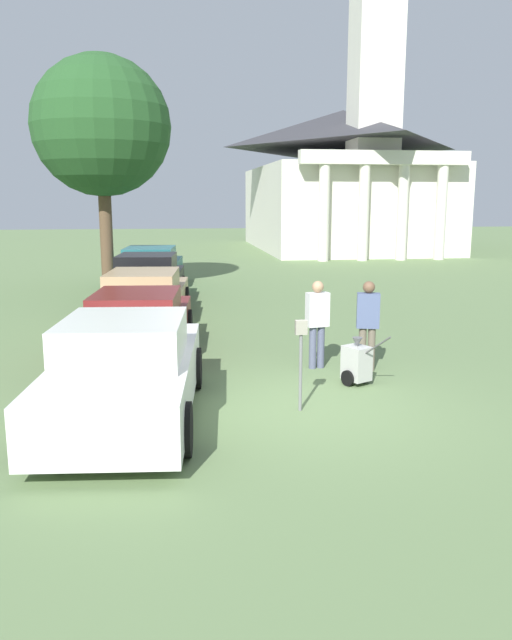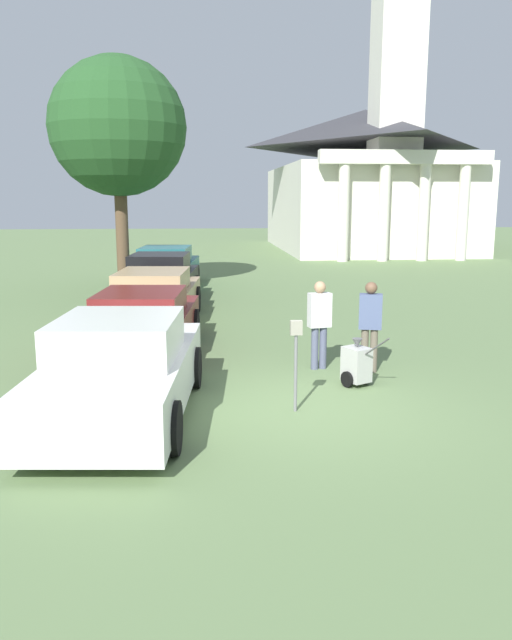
{
  "view_description": "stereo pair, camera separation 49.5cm",
  "coord_description": "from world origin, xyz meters",
  "px_view_note": "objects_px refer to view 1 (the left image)",
  "views": [
    {
      "loc": [
        -2.12,
        -9.08,
        3.22
      ],
      "look_at": [
        -0.62,
        1.68,
        1.1
      ],
      "focal_mm": 35.0,
      "sensor_mm": 36.0,
      "label": 1
    },
    {
      "loc": [
        -1.62,
        -9.14,
        3.22
      ],
      "look_at": [
        -0.62,
        1.68,
        1.1
      ],
      "focal_mm": 35.0,
      "sensor_mm": 36.0,
      "label": 2
    }
  ],
  "objects_px": {
    "parked_car_tan": "(144,299)",
    "person_worker": "(317,319)",
    "parked_car_teal": "(151,269)",
    "church": "(344,168)",
    "parked_car_maroon": "(138,326)",
    "equipment_cart": "(357,363)",
    "parking_meter": "(301,348)",
    "parked_car_white": "(126,373)",
    "person_supervisor": "(368,320)",
    "parked_car_black": "(148,281)"
  },
  "relations": [
    {
      "from": "parked_car_tan",
      "to": "person_worker",
      "type": "xyz_separation_m",
      "value": [
        3.43,
        -4.79,
        0.3
      ]
    },
    {
      "from": "parked_car_teal",
      "to": "church",
      "type": "distance_m",
      "value": 20.82
    },
    {
      "from": "parked_car_maroon",
      "to": "equipment_cart",
      "type": "xyz_separation_m",
      "value": [
        3.88,
        -2.46,
        -0.27
      ]
    },
    {
      "from": "parked_car_maroon",
      "to": "church",
      "type": "relative_size",
      "value": 0.2
    },
    {
      "from": "parking_meter",
      "to": "parked_car_white",
      "type": "bearing_deg",
      "value": -179.9
    },
    {
      "from": "parked_car_tan",
      "to": "equipment_cart",
      "type": "distance_m",
      "value": 7.09
    },
    {
      "from": "parked_car_tan",
      "to": "person_supervisor",
      "type": "bearing_deg",
      "value": -44.19
    },
    {
      "from": "parked_car_white",
      "to": "person_worker",
      "type": "xyz_separation_m",
      "value": [
        3.43,
        2.38,
        0.25
      ]
    },
    {
      "from": "parking_meter",
      "to": "equipment_cart",
      "type": "relative_size",
      "value": 1.43
    },
    {
      "from": "parked_car_teal",
      "to": "parked_car_white",
      "type": "bearing_deg",
      "value": -84.61
    },
    {
      "from": "parked_car_maroon",
      "to": "equipment_cart",
      "type": "height_order",
      "value": "parked_car_maroon"
    },
    {
      "from": "parking_meter",
      "to": "person_worker",
      "type": "xyz_separation_m",
      "value": [
        0.82,
        2.37,
        -0.02
      ]
    },
    {
      "from": "parked_car_white",
      "to": "parked_car_teal",
      "type": "distance_m",
      "value": 13.87
    },
    {
      "from": "parked_car_black",
      "to": "parked_car_teal",
      "type": "bearing_deg",
      "value": 95.4
    },
    {
      "from": "person_worker",
      "to": "parked_car_teal",
      "type": "bearing_deg",
      "value": -84.73
    },
    {
      "from": "church",
      "to": "parked_car_black",
      "type": "bearing_deg",
      "value": -120.45
    },
    {
      "from": "parking_meter",
      "to": "parked_car_teal",
      "type": "bearing_deg",
      "value": 100.66
    },
    {
      "from": "parked_car_maroon",
      "to": "person_worker",
      "type": "xyz_separation_m",
      "value": [
        3.43,
        -1.32,
        0.31
      ]
    },
    {
      "from": "parked_car_tan",
      "to": "parked_car_black",
      "type": "bearing_deg",
      "value": 95.38
    },
    {
      "from": "church",
      "to": "parked_car_white",
      "type": "bearing_deg",
      "value": -111.22
    },
    {
      "from": "parked_car_maroon",
      "to": "person_worker",
      "type": "relative_size",
      "value": 2.9
    },
    {
      "from": "parked_car_tan",
      "to": "parking_meter",
      "type": "bearing_deg",
      "value": -64.59
    },
    {
      "from": "person_supervisor",
      "to": "church",
      "type": "relative_size",
      "value": 0.07
    },
    {
      "from": "parked_car_maroon",
      "to": "parked_car_white",
      "type": "bearing_deg",
      "value": -84.62
    },
    {
      "from": "parked_car_teal",
      "to": "parking_meter",
      "type": "bearing_deg",
      "value": -73.95
    },
    {
      "from": "person_worker",
      "to": "person_supervisor",
      "type": "relative_size",
      "value": 0.99
    },
    {
      "from": "parking_meter",
      "to": "church",
      "type": "height_order",
      "value": "church"
    },
    {
      "from": "person_supervisor",
      "to": "equipment_cart",
      "type": "height_order",
      "value": "person_supervisor"
    },
    {
      "from": "equipment_cart",
      "to": "church",
      "type": "relative_size",
      "value": 0.04
    },
    {
      "from": "equipment_cart",
      "to": "church",
      "type": "distance_m",
      "value": 30.63
    },
    {
      "from": "parked_car_white",
      "to": "parked_car_teal",
      "type": "xyz_separation_m",
      "value": [
        -0.0,
        13.87,
        -0.02
      ]
    },
    {
      "from": "parked_car_white",
      "to": "parked_car_black",
      "type": "bearing_deg",
      "value": 95.39
    },
    {
      "from": "equipment_cart",
      "to": "parking_meter",
      "type": "bearing_deg",
      "value": -163.43
    },
    {
      "from": "person_supervisor",
      "to": "parked_car_maroon",
      "type": "bearing_deg",
      "value": -5.64
    },
    {
      "from": "church",
      "to": "parked_car_tan",
      "type": "bearing_deg",
      "value": -116.93
    },
    {
      "from": "parked_car_black",
      "to": "person_supervisor",
      "type": "height_order",
      "value": "person_supervisor"
    },
    {
      "from": "parked_car_tan",
      "to": "equipment_cart",
      "type": "height_order",
      "value": "parked_car_tan"
    },
    {
      "from": "parked_car_tan",
      "to": "parked_car_teal",
      "type": "relative_size",
      "value": 1.0
    },
    {
      "from": "parked_car_tan",
      "to": "person_supervisor",
      "type": "distance_m",
      "value": 6.69
    },
    {
      "from": "parked_car_black",
      "to": "person_worker",
      "type": "xyz_separation_m",
      "value": [
        3.43,
        -7.95,
        0.25
      ]
    },
    {
      "from": "person_supervisor",
      "to": "parked_car_teal",
      "type": "bearing_deg",
      "value": -55.0
    },
    {
      "from": "parked_car_white",
      "to": "person_supervisor",
      "type": "relative_size",
      "value": 2.82
    },
    {
      "from": "parking_meter",
      "to": "person_worker",
      "type": "bearing_deg",
      "value": 70.86
    },
    {
      "from": "parked_car_tan",
      "to": "equipment_cart",
      "type": "relative_size",
      "value": 5.45
    },
    {
      "from": "parked_car_black",
      "to": "person_supervisor",
      "type": "distance_m",
      "value": 9.32
    },
    {
      "from": "person_worker",
      "to": "equipment_cart",
      "type": "distance_m",
      "value": 1.36
    },
    {
      "from": "church",
      "to": "parked_car_teal",
      "type": "bearing_deg",
      "value": -125.51
    },
    {
      "from": "equipment_cart",
      "to": "parked_car_white",
      "type": "bearing_deg",
      "value": 170.1
    },
    {
      "from": "parked_car_maroon",
      "to": "person_worker",
      "type": "bearing_deg",
      "value": -15.59
    },
    {
      "from": "parked_car_white",
      "to": "church",
      "type": "distance_m",
      "value": 32.95
    }
  ]
}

